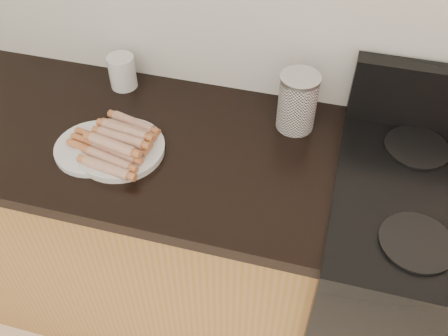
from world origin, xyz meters
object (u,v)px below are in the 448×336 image
(stove, at_px, (432,296))
(side_plate, at_px, (94,148))
(canister, at_px, (297,102))
(mug, at_px, (122,72))
(main_plate, at_px, (121,150))

(stove, bearing_deg, side_plate, -176.64)
(canister, height_order, mug, canister)
(canister, bearing_deg, main_plate, -152.12)
(main_plate, xyz_separation_m, canister, (0.46, 0.24, 0.08))
(main_plate, distance_m, side_plate, 0.08)
(stove, relative_size, main_plate, 3.68)
(canister, bearing_deg, mug, 174.71)
(mug, bearing_deg, canister, -5.29)
(main_plate, xyz_separation_m, mug, (-0.11, 0.30, 0.05))
(stove, bearing_deg, canister, 159.85)
(side_plate, distance_m, mug, 0.31)
(stove, relative_size, side_plate, 4.08)
(main_plate, bearing_deg, mug, 111.25)
(main_plate, relative_size, canister, 1.38)
(stove, bearing_deg, mug, 167.41)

